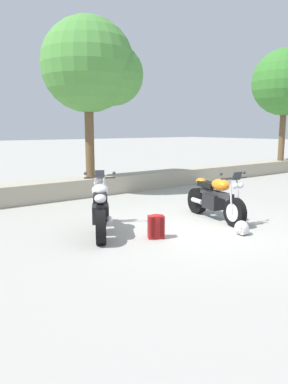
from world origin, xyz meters
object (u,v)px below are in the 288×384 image
(motorcycle_orange_centre, at_px, (215,199))
(rider_backpack, at_px, (156,226))
(motorcycle_silver_near_left, at_px, (101,209))
(leafy_tree_mid_left, at_px, (93,68))
(rider_helmet, at_px, (242,228))

(motorcycle_orange_centre, distance_m, rider_backpack, 2.05)
(motorcycle_silver_near_left, bearing_deg, motorcycle_orange_centre, -13.97)
(rider_backpack, bearing_deg, motorcycle_orange_centre, 8.76)
(motorcycle_orange_centre, relative_size, rider_backpack, 4.35)
(motorcycle_silver_near_left, bearing_deg, leafy_tree_mid_left, 60.66)
(motorcycle_orange_centre, bearing_deg, leafy_tree_mid_left, 94.77)
(motorcycle_orange_centre, bearing_deg, rider_backpack, -171.24)
(rider_backpack, xyz_separation_m, leafy_tree_mid_left, (1.62, 4.97, 3.64))
(motorcycle_silver_near_left, distance_m, motorcycle_orange_centre, 2.72)
(leafy_tree_mid_left, bearing_deg, motorcycle_silver_near_left, -119.34)
(rider_helmet, relative_size, leafy_tree_mid_left, 0.06)
(motorcycle_silver_near_left, height_order, rider_helmet, motorcycle_silver_near_left)
(rider_helmet, xyz_separation_m, leafy_tree_mid_left, (0.14, 5.82, 3.74))
(motorcycle_silver_near_left, height_order, rider_backpack, motorcycle_silver_near_left)
(motorcycle_orange_centre, relative_size, leafy_tree_mid_left, 0.42)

